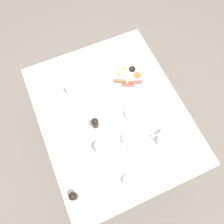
% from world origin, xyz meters
% --- Properties ---
extents(ground_plane, '(8.00, 8.00, 0.00)m').
position_xyz_m(ground_plane, '(0.00, 0.00, 0.00)').
color(ground_plane, '#70665B').
extents(table, '(1.00, 1.22, 0.72)m').
position_xyz_m(table, '(0.00, 0.00, 0.66)').
color(table, white).
rests_on(table, ground_plane).
extents(breakfast_plate, '(0.28, 0.28, 0.04)m').
position_xyz_m(breakfast_plate, '(0.22, 0.22, 0.73)').
color(breakfast_plate, white).
rests_on(breakfast_plate, table).
extents(teapot_near, '(0.17, 0.13, 0.11)m').
position_xyz_m(teapot_near, '(0.25, -0.33, 0.76)').
color(teapot_near, white).
rests_on(teapot_near, table).
extents(teapot_far, '(0.19, 0.12, 0.11)m').
position_xyz_m(teapot_far, '(-0.18, 0.28, 0.76)').
color(teapot_far, white).
rests_on(teapot_far, table).
extents(teacup_with_saucer_left, '(0.14, 0.14, 0.06)m').
position_xyz_m(teacup_with_saucer_left, '(0.11, -0.07, 0.75)').
color(teacup_with_saucer_left, white).
rests_on(teacup_with_saucer_left, table).
extents(teacup_with_saucer_right, '(0.14, 0.14, 0.06)m').
position_xyz_m(teacup_with_saucer_right, '(0.02, -0.23, 0.75)').
color(teacup_with_saucer_right, white).
rests_on(teacup_with_saucer_right, table).
extents(water_glass_tall, '(0.07, 0.07, 0.11)m').
position_xyz_m(water_glass_tall, '(-0.17, -0.21, 0.77)').
color(water_glass_tall, white).
rests_on(water_glass_tall, table).
extents(creamer_jug, '(0.08, 0.06, 0.05)m').
position_xyz_m(creamer_jug, '(-0.09, -0.46, 0.75)').
color(creamer_jug, white).
rests_on(creamer_jug, table).
extents(pepper_grinder, '(0.05, 0.05, 0.11)m').
position_xyz_m(pepper_grinder, '(-0.14, -0.04, 0.77)').
color(pepper_grinder, black).
rests_on(pepper_grinder, table).
extents(salt_grinder, '(0.05, 0.05, 0.11)m').
position_xyz_m(salt_grinder, '(-0.43, -0.41, 0.77)').
color(salt_grinder, black).
rests_on(salt_grinder, table).
extents(fork_by_plate, '(0.18, 0.06, 0.00)m').
position_xyz_m(fork_by_plate, '(-0.29, -0.40, 0.72)').
color(fork_by_plate, silver).
rests_on(fork_by_plate, table).
extents(knife_by_plate, '(0.13, 0.16, 0.00)m').
position_xyz_m(knife_by_plate, '(-0.35, -0.20, 0.72)').
color(knife_by_plate, silver).
rests_on(knife_by_plate, table).
extents(spoon_for_tea, '(0.04, 0.16, 0.00)m').
position_xyz_m(spoon_for_tea, '(0.01, 0.09, 0.72)').
color(spoon_for_tea, silver).
rests_on(spoon_for_tea, table).
extents(fork_spare, '(0.18, 0.05, 0.00)m').
position_xyz_m(fork_spare, '(0.11, 0.44, 0.72)').
color(fork_spare, silver).
rests_on(fork_spare, table).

